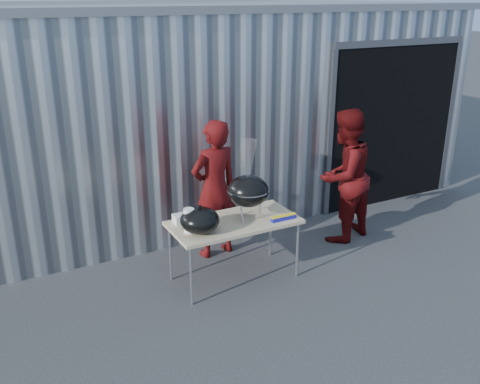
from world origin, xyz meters
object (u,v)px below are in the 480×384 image
kettle_grill (248,186)px  folding_table (234,224)px  person_bystander (344,176)px  person_cook (215,189)px

kettle_grill → folding_table: bearing=173.5°
folding_table → person_bystander: 1.88m
kettle_grill → person_bystander: person_bystander is taller
kettle_grill → person_bystander: bearing=11.5°
person_cook → person_bystander: person_bystander is taller
kettle_grill → person_cook: (-0.09, 0.72, -0.26)m
folding_table → kettle_grill: (0.17, -0.02, 0.45)m
kettle_grill → person_cook: size_ratio=0.53×
person_bystander → kettle_grill: bearing=-3.6°
folding_table → person_bystander: person_bystander is taller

